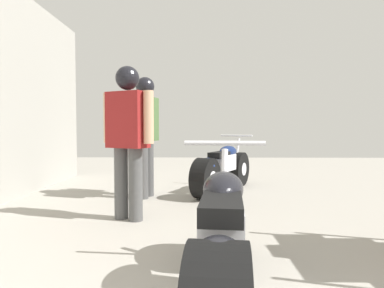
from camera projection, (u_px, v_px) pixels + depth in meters
name	position (u px, v px, depth m)	size (l,w,h in m)	color
ground_plane	(204.00, 230.00, 3.51)	(17.38, 17.38, 0.00)	#9E998E
motorcycle_maroon_cruiser	(222.00, 245.00, 1.91)	(0.60, 2.03, 0.95)	black
motorcycle_black_naked	(222.00, 169.00, 5.59)	(1.10, 1.87, 0.92)	black
mechanic_in_blue	(145.00, 126.00, 5.11)	(0.36, 0.71, 1.80)	#4C4C4C
mechanic_with_helmet	(128.00, 128.00, 3.85)	(0.65, 0.42, 1.73)	#4C4C4C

